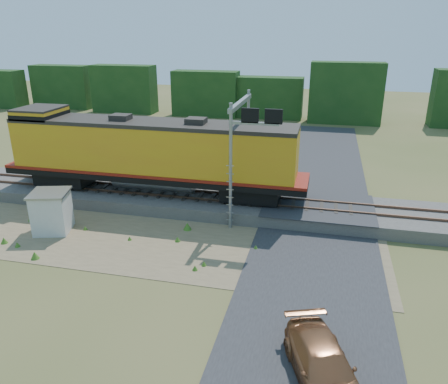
% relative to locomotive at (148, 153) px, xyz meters
% --- Properties ---
extents(ground, '(140.00, 140.00, 0.00)m').
position_rel_locomotive_xyz_m(ground, '(4.55, -6.00, -3.64)').
color(ground, '#475123').
rests_on(ground, ground).
extents(ballast, '(70.00, 5.00, 0.80)m').
position_rel_locomotive_xyz_m(ballast, '(4.55, -0.00, -3.24)').
color(ballast, slate).
rests_on(ballast, ground).
extents(rails, '(70.00, 1.54, 0.16)m').
position_rel_locomotive_xyz_m(rails, '(4.55, -0.00, -2.76)').
color(rails, brown).
rests_on(rails, ballast).
extents(dirt_shoulder, '(26.00, 8.00, 0.03)m').
position_rel_locomotive_xyz_m(dirt_shoulder, '(2.55, -5.50, -3.62)').
color(dirt_shoulder, '#8C7754').
rests_on(dirt_shoulder, ground).
extents(road, '(7.00, 66.00, 0.86)m').
position_rel_locomotive_xyz_m(road, '(11.55, -5.26, -3.55)').
color(road, '#38383A').
rests_on(road, ground).
extents(tree_line_north, '(130.00, 3.00, 6.50)m').
position_rel_locomotive_xyz_m(tree_line_north, '(4.55, 32.00, -0.56)').
color(tree_line_north, '#183A15').
rests_on(tree_line_north, ground).
extents(weed_clumps, '(15.00, 6.20, 0.56)m').
position_rel_locomotive_xyz_m(weed_clumps, '(1.05, -5.90, -3.64)').
color(weed_clumps, '#407020').
rests_on(weed_clumps, ground).
extents(locomotive, '(21.01, 3.20, 5.42)m').
position_rel_locomotive_xyz_m(locomotive, '(0.00, 0.00, 0.00)').
color(locomotive, black).
rests_on(locomotive, rails).
extents(shed, '(2.63, 2.63, 2.53)m').
position_rel_locomotive_xyz_m(shed, '(-3.93, -5.70, -2.36)').
color(shed, silver).
rests_on(shed, ground).
extents(signal_gantry, '(3.03, 6.20, 7.65)m').
position_rel_locomotive_xyz_m(signal_gantry, '(6.76, -0.68, 2.07)').
color(signal_gantry, gray).
rests_on(signal_gantry, ground).
extents(car, '(3.45, 5.14, 1.38)m').
position_rel_locomotive_xyz_m(car, '(12.17, -14.30, -2.94)').
color(car, brown).
rests_on(car, ground).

